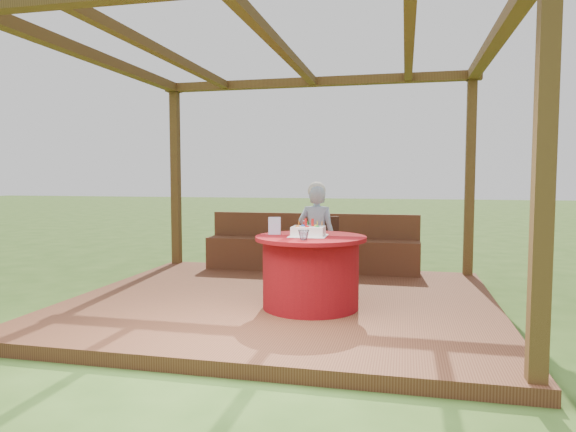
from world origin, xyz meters
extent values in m
plane|color=#32541C|center=(0.00, 0.00, 0.00)|extent=(60.00, 60.00, 0.00)
cube|color=brown|center=(0.00, 0.00, 0.06)|extent=(4.50, 4.00, 0.12)
cube|color=brown|center=(2.13, -1.88, 1.42)|extent=(0.12, 0.12, 2.60)
cube|color=brown|center=(-2.13, 1.88, 1.42)|extent=(0.12, 0.12, 2.60)
cube|color=brown|center=(2.13, 1.88, 1.42)|extent=(0.12, 0.12, 2.60)
cube|color=brown|center=(0.00, 1.88, 2.78)|extent=(4.50, 0.14, 0.12)
cube|color=brown|center=(-2.13, 0.00, 2.78)|extent=(0.14, 4.00, 0.12)
cube|color=brown|center=(2.13, 0.00, 2.78)|extent=(0.14, 4.00, 0.12)
cube|color=brown|center=(-1.30, 0.00, 2.78)|extent=(0.10, 3.70, 0.10)
cube|color=brown|center=(0.00, 0.00, 2.78)|extent=(0.10, 3.70, 0.10)
cube|color=brown|center=(1.30, 0.00, 2.78)|extent=(0.10, 3.70, 0.10)
cube|color=brown|center=(0.00, 1.70, 0.34)|extent=(3.00, 0.42, 0.45)
cube|color=brown|center=(0.00, 1.88, 0.75)|extent=(3.00, 0.06, 0.35)
cylinder|color=maroon|center=(0.37, -0.34, 0.46)|extent=(0.96, 0.96, 0.69)
cylinder|color=maroon|center=(0.37, -0.34, 0.83)|extent=(1.12, 1.12, 0.04)
cube|color=#341B10|center=(0.39, 0.60, 0.51)|extent=(0.52, 0.52, 0.05)
cylinder|color=#341B10|center=(0.32, 0.39, 0.32)|extent=(0.04, 0.04, 0.39)
cylinder|color=#341B10|center=(0.60, 0.52, 0.32)|extent=(0.04, 0.04, 0.39)
cylinder|color=#341B10|center=(0.19, 0.67, 0.32)|extent=(0.04, 0.04, 0.39)
cylinder|color=#341B10|center=(0.47, 0.80, 0.32)|extent=(0.04, 0.04, 0.39)
cube|color=#341B10|center=(0.32, 0.76, 0.74)|extent=(0.37, 0.20, 0.45)
imported|color=#8EAAD3|center=(0.27, 0.60, 0.73)|extent=(0.46, 0.31, 1.22)
sphere|color=white|center=(0.27, 0.60, 1.28)|extent=(0.21, 0.21, 0.21)
cube|color=white|center=(0.35, -0.35, 0.85)|extent=(0.38, 0.38, 0.01)
cube|color=white|center=(0.35, -0.35, 0.90)|extent=(0.33, 0.27, 0.09)
cylinder|color=red|center=(0.31, -0.31, 0.98)|extent=(0.03, 0.03, 0.07)
cylinder|color=red|center=(0.38, -0.31, 0.98)|extent=(0.03, 0.03, 0.07)
sphere|color=orange|center=(0.25, -0.41, 0.96)|extent=(0.04, 0.04, 0.04)
sphere|color=red|center=(0.35, -0.42, 0.96)|extent=(0.04, 0.04, 0.04)
sphere|color=green|center=(0.45, -0.40, 0.96)|extent=(0.04, 0.04, 0.04)
sphere|color=blue|center=(0.29, -0.33, 0.96)|extent=(0.04, 0.04, 0.04)
sphere|color=yellow|center=(0.42, -0.32, 0.96)|extent=(0.04, 0.04, 0.04)
cube|color=#DD8FC7|center=(-0.03, -0.25, 0.93)|extent=(0.14, 0.10, 0.18)
imported|color=white|center=(0.36, -0.67, 0.90)|extent=(0.14, 0.14, 0.10)
camera|label=1|loc=(1.29, -5.38, 1.43)|focal=32.00mm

